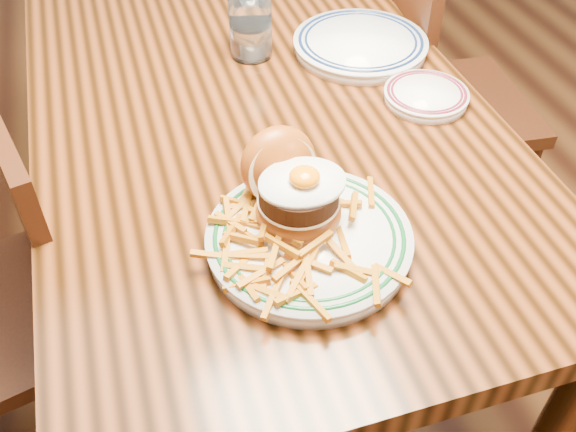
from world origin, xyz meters
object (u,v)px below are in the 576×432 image
object	(u,v)px
table	(245,108)
side_plate	(426,95)
main_plate	(304,221)
chair_right	(430,94)

from	to	relation	value
table	side_plate	size ratio (longest dim) A/B	9.48
table	main_plate	size ratio (longest dim) A/B	4.99
main_plate	chair_right	bearing A→B (deg)	41.65
side_plate	chair_right	bearing A→B (deg)	70.83
table	main_plate	bearing A→B (deg)	-93.48
table	chair_right	size ratio (longest dim) A/B	1.80
main_plate	table	bearing A→B (deg)	79.37
main_plate	side_plate	xyz separation A→B (m)	(0.34, 0.28, -0.03)
table	main_plate	world-z (taller)	main_plate
main_plate	side_plate	size ratio (longest dim) A/B	1.90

